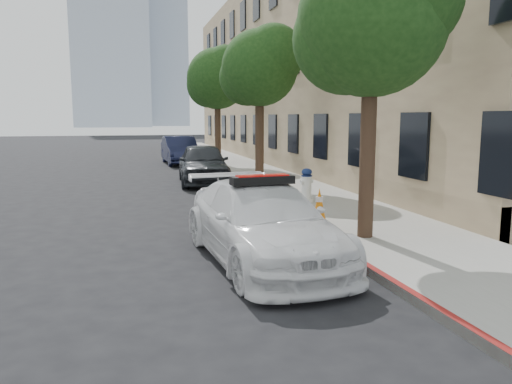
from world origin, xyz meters
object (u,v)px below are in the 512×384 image
object	(u,v)px
parked_car_mid	(203,163)
parked_car_far	(180,150)
police_car	(262,223)
fire_hydrant	(307,186)
traffic_cone	(319,205)

from	to	relation	value
parked_car_mid	parked_car_far	xyz separation A→B (m)	(-0.00, 8.11, -0.02)
police_car	fire_hydrant	world-z (taller)	police_car
police_car	parked_car_mid	distance (m)	10.51
parked_car_mid	parked_car_far	distance (m)	8.11
fire_hydrant	traffic_cone	bearing A→B (deg)	-120.68
parked_car_mid	fire_hydrant	world-z (taller)	parked_car_mid
police_car	fire_hydrant	bearing A→B (deg)	57.08
police_car	traffic_cone	distance (m)	2.85
fire_hydrant	traffic_cone	world-z (taller)	fire_hydrant
parked_car_mid	traffic_cone	bearing A→B (deg)	-76.52
police_car	traffic_cone	world-z (taller)	police_car
police_car	traffic_cone	size ratio (longest dim) A/B	6.24
fire_hydrant	traffic_cone	size ratio (longest dim) A/B	1.21
police_car	traffic_cone	xyz separation A→B (m)	(1.91, 2.12, -0.15)
police_car	parked_car_mid	size ratio (longest dim) A/B	1.09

